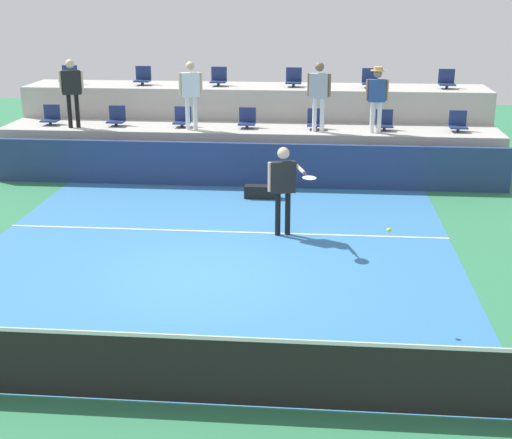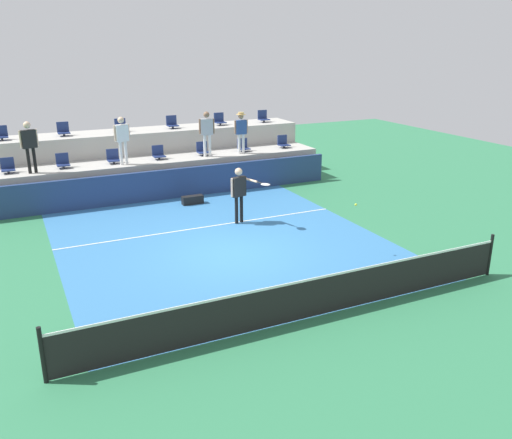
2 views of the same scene
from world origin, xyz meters
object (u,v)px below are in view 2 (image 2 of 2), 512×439
object	(u,v)px
stadium_chair_lower_mid_right	(203,150)
stadium_chair_lower_mid_left	(113,157)
equipment_bag	(193,200)
tennis_ball	(356,205)
stadium_chair_lower_right	(243,146)
stadium_chair_upper_left	(63,130)
stadium_chair_lower_left	(63,162)
spectator_in_white	(29,142)
stadium_chair_lower_far_right	(283,143)
tennis_player	(240,189)
stadium_chair_upper_far_right	(263,117)
stadium_chair_lower_center	(158,153)
spectator_in_grey	(122,136)
stadium_chair_upper_right	(220,120)
stadium_chair_lower_far_left	(8,167)
spectator_with_hat	(241,129)
stadium_chair_upper_mid_right	(172,123)
spectator_leaning_on_rail	(207,129)
stadium_chair_upper_mid_left	(121,126)
stadium_chair_upper_far_left	(1,134)

from	to	relation	value
stadium_chair_lower_mid_right	stadium_chair_lower_mid_left	bearing A→B (deg)	180.00
stadium_chair_lower_mid_left	equipment_bag	xyz separation A→B (m)	(2.26, -2.26, -1.31)
stadium_chair_lower_mid_left	stadium_chair_lower_mid_right	bearing A→B (deg)	0.00
stadium_chair_lower_mid_left	tennis_ball	bearing A→B (deg)	-61.81
stadium_chair_lower_right	stadium_chair_upper_left	distance (m)	7.01
equipment_bag	stadium_chair_lower_left	bearing A→B (deg)	150.70
stadium_chair_lower_mid_right	spectator_in_white	distance (m)	6.38
stadium_chair_lower_far_right	equipment_bag	world-z (taller)	stadium_chair_lower_far_right
stadium_chair_lower_mid_right	tennis_player	size ratio (longest dim) A/B	0.29
spectator_in_white	stadium_chair_upper_far_right	bearing A→B (deg)	12.50
stadium_chair_lower_center	spectator_in_grey	size ratio (longest dim) A/B	0.30
stadium_chair_lower_center	stadium_chair_upper_right	world-z (taller)	stadium_chair_upper_right
stadium_chair_lower_far_left	stadium_chair_lower_right	xyz separation A→B (m)	(8.83, 0.00, 0.00)
tennis_player	stadium_chair_lower_center	bearing A→B (deg)	104.00
stadium_chair_lower_center	spectator_with_hat	xyz separation A→B (m)	(3.29, -0.38, 0.78)
stadium_chair_lower_center	stadium_chair_upper_mid_right	xyz separation A→B (m)	(1.13, 1.80, 0.85)
stadium_chair_lower_mid_right	stadium_chair_lower_far_left	bearing A→B (deg)	180.00
spectator_in_white	stadium_chair_lower_mid_right	bearing A→B (deg)	3.48
stadium_chair_upper_right	tennis_ball	xyz separation A→B (m)	(-0.30, -10.50, -0.88)
stadium_chair_lower_far_right	spectator_in_grey	world-z (taller)	spectator_in_grey
stadium_chair_upper_left	stadium_chair_upper_mid_right	bearing A→B (deg)	0.00
spectator_with_hat	stadium_chair_lower_mid_left	bearing A→B (deg)	175.62
stadium_chair_lower_far_left	stadium_chair_upper_left	distance (m)	2.90
stadium_chair_lower_right	tennis_player	size ratio (longest dim) A/B	0.29
stadium_chair_lower_mid_right	spectator_leaning_on_rail	distance (m)	0.93
stadium_chair_upper_far_right	tennis_player	bearing A→B (deg)	-121.40
stadium_chair_upper_mid_left	stadium_chair_lower_center	bearing A→B (deg)	-61.15
stadium_chair_lower_far_left	stadium_chair_upper_far_left	xyz separation A→B (m)	(-0.05, 1.80, 0.85)
stadium_chair_lower_far_left	stadium_chair_upper_mid_right	xyz separation A→B (m)	(6.41, 1.80, 0.85)
spectator_in_white	stadium_chair_upper_right	bearing A→B (deg)	15.71
stadium_chair_lower_mid_left	stadium_chair_lower_far_left	bearing A→B (deg)	180.00
stadium_chair_lower_center	stadium_chair_upper_far_right	distance (m)	5.70
stadium_chair_lower_left	stadium_chair_lower_center	xyz separation A→B (m)	(3.49, 0.00, 0.00)
stadium_chair_lower_mid_right	stadium_chair_upper_left	size ratio (longest dim) A/B	1.00
stadium_chair_lower_right	stadium_chair_lower_far_left	bearing A→B (deg)	180.00
spectator_leaning_on_rail	spectator_with_hat	world-z (taller)	spectator_leaning_on_rail
stadium_chair_upper_far_right	stadium_chair_lower_left	bearing A→B (deg)	-168.47
stadium_chair_lower_far_left	stadium_chair_upper_mid_right	distance (m)	6.71
stadium_chair_upper_far_right	stadium_chair_upper_mid_left	bearing A→B (deg)	180.00
stadium_chair_upper_mid_left	tennis_player	xyz separation A→B (m)	(2.22, -6.73, -1.20)
spectator_in_white	spectator_in_grey	size ratio (longest dim) A/B	1.02
stadium_chair_lower_right	spectator_leaning_on_rail	world-z (taller)	spectator_leaning_on_rail
tennis_player	spectator_in_white	world-z (taller)	spectator_in_white
stadium_chair_upper_left	stadium_chair_upper_right	world-z (taller)	same
stadium_chair_lower_right	spectator_with_hat	distance (m)	0.91
stadium_chair_lower_left	spectator_with_hat	bearing A→B (deg)	-3.24
spectator_in_grey	tennis_player	bearing A→B (deg)	-59.92
stadium_chair_lower_far_right	tennis_player	size ratio (longest dim) A/B	0.29
stadium_chair_lower_far_left	stadium_chair_upper_left	xyz separation A→B (m)	(2.11, 1.80, 0.85)
stadium_chair_lower_far_left	stadium_chair_upper_mid_left	world-z (taller)	stadium_chair_upper_mid_left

